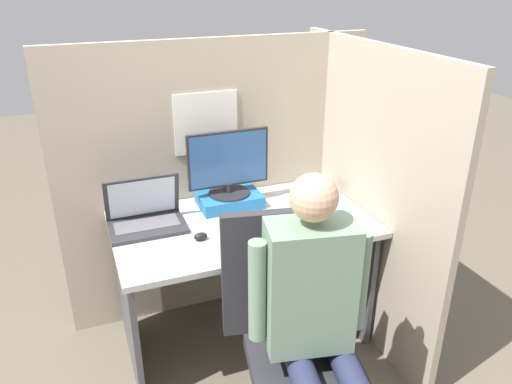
{
  "coord_description": "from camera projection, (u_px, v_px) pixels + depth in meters",
  "views": [
    {
      "loc": [
        -0.76,
        -1.8,
        1.96
      ],
      "look_at": [
        0.0,
        0.19,
        1.0
      ],
      "focal_mm": 35.0,
      "sensor_mm": 36.0,
      "label": 1
    }
  ],
  "objects": [
    {
      "name": "ground_plane",
      "position": [
        269.0,
        381.0,
        2.58
      ],
      "size": [
        12.0,
        12.0,
        0.0
      ],
      "primitive_type": "plane",
      "color": "#665B4C"
    },
    {
      "name": "cubicle_panel_back",
      "position": [
        219.0,
        181.0,
        2.92
      ],
      "size": [
        1.83,
        0.05,
        1.63
      ],
      "color": "tan",
      "rests_on": "ground"
    },
    {
      "name": "cubicle_panel_right",
      "position": [
        365.0,
        196.0,
        2.73
      ],
      "size": [
        0.04,
        1.42,
        1.63
      ],
      "color": "tan",
      "rests_on": "ground"
    },
    {
      "name": "desk",
      "position": [
        243.0,
        254.0,
        2.68
      ],
      "size": [
        1.33,
        0.77,
        0.75
      ],
      "color": "#B7B7B2",
      "rests_on": "ground"
    },
    {
      "name": "paper_box",
      "position": [
        229.0,
        200.0,
        2.77
      ],
      "size": [
        0.34,
        0.24,
        0.07
      ],
      "color": "#236BAD",
      "rests_on": "desk"
    },
    {
      "name": "monitor",
      "position": [
        228.0,
        164.0,
        2.68
      ],
      "size": [
        0.45,
        0.23,
        0.36
      ],
      "color": "#232328",
      "rests_on": "paper_box"
    },
    {
      "name": "laptop",
      "position": [
        146.0,
        218.0,
        2.53
      ],
      "size": [
        0.38,
        0.25,
        0.26
      ],
      "color": "#2D2D33",
      "rests_on": "desk"
    },
    {
      "name": "mouse",
      "position": [
        201.0,
        236.0,
        2.42
      ],
      "size": [
        0.07,
        0.04,
        0.04
      ],
      "color": "black",
      "rests_on": "desk"
    },
    {
      "name": "stapler",
      "position": [
        328.0,
        191.0,
        2.9
      ],
      "size": [
        0.05,
        0.14,
        0.04
      ],
      "color": "black",
      "rests_on": "desk"
    },
    {
      "name": "carrot_toy",
      "position": [
        287.0,
        226.0,
        2.51
      ],
      "size": [
        0.05,
        0.14,
        0.05
      ],
      "color": "orange",
      "rests_on": "desk"
    },
    {
      "name": "office_chair",
      "position": [
        290.0,
        333.0,
        2.15
      ],
      "size": [
        0.55,
        0.6,
        1.04
      ],
      "color": "#2D2D33",
      "rests_on": "ground"
    },
    {
      "name": "person",
      "position": [
        317.0,
        311.0,
        1.93
      ],
      "size": [
        0.47,
        0.47,
        1.3
      ],
      "color": "#282D4C",
      "rests_on": "ground"
    }
  ]
}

